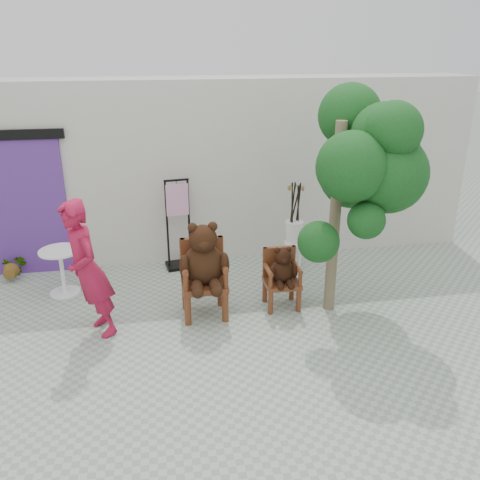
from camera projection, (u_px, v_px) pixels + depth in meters
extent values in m
plane|color=#97A291|center=(244.00, 338.00, 6.50)|extent=(60.00, 60.00, 0.00)
cube|color=beige|center=(212.00, 168.00, 8.80)|extent=(9.00, 1.00, 3.00)
cube|color=#552B83|center=(27.00, 208.00, 7.98)|extent=(1.20, 0.08, 2.20)
cube|color=black|center=(15.00, 135.00, 7.52)|extent=(1.40, 0.06, 0.15)
cylinder|color=#4E2310|center=(188.00, 310.00, 6.73)|extent=(0.09, 0.09, 0.42)
cylinder|color=#4E2310|center=(185.00, 295.00, 7.15)|extent=(0.09, 0.09, 0.42)
cylinder|color=#4E2310|center=(225.00, 307.00, 6.81)|extent=(0.09, 0.09, 0.42)
cylinder|color=#4E2310|center=(221.00, 292.00, 7.23)|extent=(0.09, 0.09, 0.42)
cube|color=#4E2310|center=(204.00, 284.00, 6.89)|extent=(0.60, 0.55, 0.08)
cube|color=#4E2310|center=(202.00, 256.00, 6.99)|extent=(0.57, 0.08, 0.55)
cylinder|color=#4E2310|center=(183.00, 258.00, 6.95)|extent=(0.08, 0.08, 0.55)
cylinder|color=#4E2310|center=(186.00, 282.00, 6.58)|extent=(0.07, 0.07, 0.25)
cylinder|color=#4E2310|center=(184.00, 266.00, 6.74)|extent=(0.08, 0.53, 0.08)
cylinder|color=#4E2310|center=(221.00, 255.00, 7.03)|extent=(0.08, 0.08, 0.55)
cylinder|color=#4E2310|center=(226.00, 279.00, 6.66)|extent=(0.07, 0.07, 0.25)
cylinder|color=#4E2310|center=(223.00, 263.00, 6.83)|extent=(0.08, 0.53, 0.08)
ellipsoid|color=black|center=(204.00, 265.00, 6.81)|extent=(0.56, 0.48, 0.59)
sphere|color=black|center=(203.00, 239.00, 6.65)|extent=(0.37, 0.37, 0.37)
ellipsoid|color=black|center=(204.00, 245.00, 6.52)|extent=(0.17, 0.13, 0.13)
sphere|color=black|center=(193.00, 228.00, 6.57)|extent=(0.13, 0.13, 0.13)
sphere|color=black|center=(213.00, 226.00, 6.62)|extent=(0.13, 0.13, 0.13)
ellipsoid|color=black|center=(184.00, 267.00, 6.64)|extent=(0.13, 0.19, 0.34)
ellipsoid|color=black|center=(197.00, 287.00, 6.63)|extent=(0.16, 0.33, 0.16)
sphere|color=black|center=(198.00, 293.00, 6.52)|extent=(0.16, 0.16, 0.16)
ellipsoid|color=black|center=(224.00, 264.00, 6.73)|extent=(0.13, 0.19, 0.34)
ellipsoid|color=black|center=(215.00, 285.00, 6.67)|extent=(0.16, 0.33, 0.16)
sphere|color=black|center=(217.00, 291.00, 6.56)|extent=(0.16, 0.16, 0.16)
cylinder|color=#4E2310|center=(271.00, 303.00, 7.02)|extent=(0.07, 0.07, 0.34)
cylinder|color=#4E2310|center=(265.00, 291.00, 7.35)|extent=(0.07, 0.07, 0.34)
cylinder|color=#4E2310|center=(299.00, 300.00, 7.08)|extent=(0.07, 0.07, 0.34)
cylinder|color=#4E2310|center=(292.00, 289.00, 7.42)|extent=(0.07, 0.07, 0.34)
cube|color=#4E2310|center=(282.00, 283.00, 7.14)|extent=(0.48, 0.44, 0.06)
cube|color=#4E2310|center=(279.00, 261.00, 7.22)|extent=(0.46, 0.06, 0.44)
cylinder|color=#4E2310|center=(265.00, 262.00, 7.19)|extent=(0.06, 0.06, 0.44)
cylinder|color=#4E2310|center=(271.00, 281.00, 6.90)|extent=(0.06, 0.06, 0.20)
cylinder|color=#4E2310|center=(268.00, 269.00, 7.02)|extent=(0.06, 0.42, 0.06)
cylinder|color=#4E2310|center=(293.00, 260.00, 7.26)|extent=(0.06, 0.06, 0.44)
cylinder|color=#4E2310|center=(300.00, 279.00, 6.96)|extent=(0.06, 0.06, 0.20)
cylinder|color=#4E2310|center=(297.00, 267.00, 7.09)|extent=(0.06, 0.42, 0.06)
ellipsoid|color=black|center=(282.00, 271.00, 7.09)|extent=(0.34, 0.29, 0.36)
sphere|color=black|center=(283.00, 256.00, 6.99)|extent=(0.23, 0.23, 0.23)
ellipsoid|color=black|center=(285.00, 260.00, 6.91)|extent=(0.10, 0.08, 0.08)
sphere|color=black|center=(277.00, 250.00, 6.94)|extent=(0.08, 0.08, 0.08)
sphere|color=black|center=(289.00, 249.00, 6.97)|extent=(0.08, 0.08, 0.08)
ellipsoid|color=black|center=(272.00, 273.00, 6.98)|extent=(0.08, 0.11, 0.20)
ellipsoid|color=black|center=(279.00, 284.00, 6.98)|extent=(0.10, 0.20, 0.10)
sphere|color=black|center=(281.00, 287.00, 6.91)|extent=(0.10, 0.10, 0.10)
ellipsoid|color=black|center=(295.00, 271.00, 7.04)|extent=(0.08, 0.11, 0.20)
ellipsoid|color=black|center=(290.00, 283.00, 7.00)|extent=(0.10, 0.20, 0.10)
sphere|color=black|center=(291.00, 286.00, 6.93)|extent=(0.10, 0.10, 0.10)
imported|color=#A21436|center=(88.00, 270.00, 6.26)|extent=(0.69, 0.79, 1.82)
cylinder|color=white|center=(60.00, 251.00, 7.40)|extent=(0.60, 0.60, 0.03)
cylinder|color=white|center=(62.00, 272.00, 7.53)|extent=(0.06, 0.06, 0.68)
cylinder|color=white|center=(65.00, 292.00, 7.65)|extent=(0.44, 0.44, 0.03)
cube|color=black|center=(167.00, 226.00, 8.23)|extent=(0.03, 0.03, 1.50)
cube|color=black|center=(189.00, 224.00, 8.33)|extent=(0.03, 0.03, 1.50)
cube|color=black|center=(176.00, 180.00, 8.00)|extent=(0.40, 0.08, 0.03)
cube|color=black|center=(180.00, 265.00, 8.54)|extent=(0.49, 0.40, 0.06)
cube|color=#D291B9|center=(177.00, 200.00, 8.11)|extent=(0.36, 0.08, 0.52)
cylinder|color=black|center=(176.00, 182.00, 8.01)|extent=(0.01, 0.01, 0.08)
cylinder|color=white|center=(294.00, 243.00, 8.37)|extent=(0.32, 0.32, 0.03)
cylinder|color=white|center=(297.00, 253.00, 8.55)|extent=(0.03, 0.03, 0.44)
cylinder|color=white|center=(287.00, 254.00, 8.52)|extent=(0.03, 0.03, 0.44)
cylinder|color=white|center=(290.00, 258.00, 8.36)|extent=(0.03, 0.03, 0.44)
cylinder|color=white|center=(299.00, 257.00, 8.39)|extent=(0.03, 0.03, 0.44)
cylinder|color=black|center=(292.00, 207.00, 8.18)|extent=(0.12, 0.12, 0.79)
cylinder|color=olive|center=(290.00, 187.00, 8.09)|extent=(0.04, 0.04, 0.08)
cylinder|color=black|center=(292.00, 207.00, 8.15)|extent=(0.05, 0.19, 0.79)
cylinder|color=olive|center=(289.00, 188.00, 8.03)|extent=(0.04, 0.05, 0.08)
cylinder|color=black|center=(298.00, 207.00, 8.16)|extent=(0.03, 0.19, 0.79)
cylinder|color=olive|center=(303.00, 188.00, 8.05)|extent=(0.04, 0.05, 0.08)
cylinder|color=black|center=(298.00, 208.00, 8.14)|extent=(0.10, 0.17, 0.79)
cylinder|color=olive|center=(303.00, 189.00, 8.00)|extent=(0.04, 0.05, 0.08)
cylinder|color=black|center=(295.00, 206.00, 8.20)|extent=(0.18, 0.05, 0.79)
cylinder|color=olive|center=(295.00, 186.00, 8.13)|extent=(0.05, 0.04, 0.08)
cylinder|color=black|center=(292.00, 208.00, 8.14)|extent=(0.03, 0.11, 0.80)
cylinder|color=olive|center=(291.00, 189.00, 8.01)|extent=(0.04, 0.04, 0.07)
cylinder|color=brown|center=(335.00, 221.00, 6.76)|extent=(0.15, 0.15, 2.63)
sphere|color=#0E3314|center=(387.00, 173.00, 6.37)|extent=(1.01, 1.01, 1.01)
sphere|color=#0E3314|center=(354.00, 173.00, 7.04)|extent=(1.00, 1.00, 1.00)
sphere|color=#0E3314|center=(352.00, 167.00, 6.06)|extent=(0.86, 0.86, 0.86)
sphere|color=#0E3314|center=(385.00, 174.00, 6.25)|extent=(0.89, 0.89, 0.89)
sphere|color=#0E3314|center=(350.00, 115.00, 6.71)|extent=(0.85, 0.85, 0.85)
sphere|color=#0E3314|center=(385.00, 137.00, 6.27)|extent=(0.86, 0.86, 0.86)
sphere|color=#0E3314|center=(394.00, 130.00, 6.00)|extent=(0.69, 0.69, 0.69)
sphere|color=#0E3314|center=(318.00, 242.00, 6.30)|extent=(0.53, 0.53, 0.53)
sphere|color=#0E3314|center=(366.00, 220.00, 6.20)|extent=(0.47, 0.47, 0.47)
imported|color=#0E3314|center=(13.00, 267.00, 8.05)|extent=(0.38, 0.33, 0.41)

